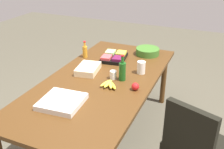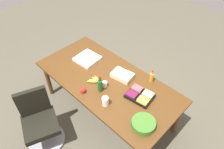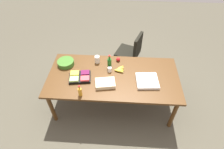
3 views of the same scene
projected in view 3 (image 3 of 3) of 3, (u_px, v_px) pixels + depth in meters
The scene contains 13 objects.
ground_plane at pixel (113, 102), 3.73m from camera, with size 10.00×10.00×0.00m, color #504C3D.
conference_table at pixel (113, 79), 3.24m from camera, with size 2.28×1.09×0.76m.
office_chair at pixel (129, 56), 4.20m from camera, with size 0.62×0.62×0.94m.
fruit_platter at pixel (80, 77), 3.13m from camera, with size 0.40×0.33×0.07m.
mayo_jar at pixel (97, 59), 3.40m from camera, with size 0.09×0.09×0.14m, color white.
pizza_box at pixel (147, 81), 3.07m from camera, with size 0.36×0.36×0.05m, color silver.
dressing_bottle at pixel (80, 92), 2.83m from camera, with size 0.08×0.08×0.21m.
wine_bottle at pixel (109, 63), 3.27m from camera, with size 0.09×0.09×0.28m.
banana_bunch at pixel (119, 69), 3.27m from camera, with size 0.18×0.19×0.04m.
apple_red at pixel (118, 59), 3.45m from camera, with size 0.08×0.08×0.08m, color red.
paper_cup at pixel (110, 69), 3.24m from camera, with size 0.07×0.07×0.09m, color white.
sheet_cake at pixel (105, 83), 3.02m from camera, with size 0.32×0.22×0.07m, color beige.
salad_bowl at pixel (66, 63), 3.37m from camera, with size 0.30×0.30×0.09m, color #3C6E26.
Camera 3 is at (0.12, -2.24, 3.03)m, focal length 29.36 mm.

